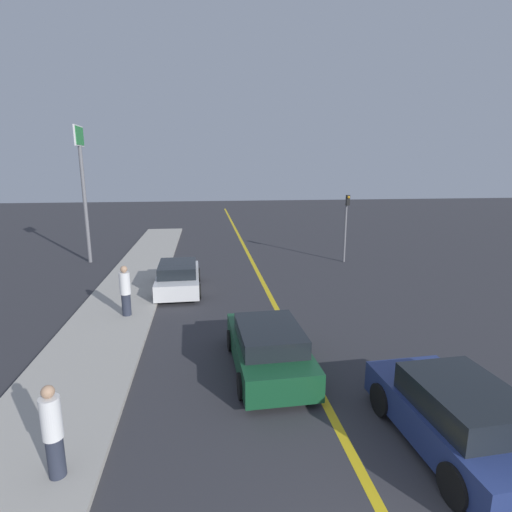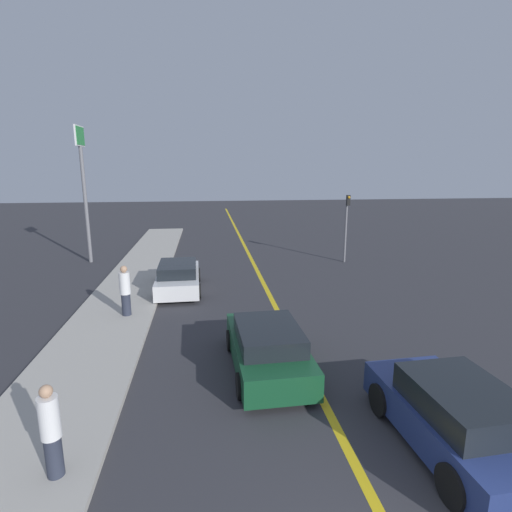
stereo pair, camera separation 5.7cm
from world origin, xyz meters
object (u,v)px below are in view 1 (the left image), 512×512
(car_ahead_center, at_px, (268,348))
(traffic_light, at_px, (346,221))
(pedestrian_mid_group, at_px, (125,291))
(car_far_distant, at_px, (178,277))
(pedestrian_near_curb, at_px, (53,432))
(car_near_right_lane, at_px, (457,417))
(roadside_sign, at_px, (82,170))

(car_ahead_center, height_order, traffic_light, traffic_light)
(car_ahead_center, relative_size, pedestrian_mid_group, 2.28)
(car_far_distant, bearing_deg, car_ahead_center, -70.58)
(pedestrian_near_curb, distance_m, pedestrian_mid_group, 7.55)
(car_near_right_lane, relative_size, roadside_sign, 0.54)
(traffic_light, bearing_deg, car_far_distant, -154.75)
(car_ahead_center, bearing_deg, car_far_distant, 108.69)
(car_far_distant, height_order, pedestrian_mid_group, pedestrian_mid_group)
(car_far_distant, height_order, roadside_sign, roadside_sign)
(car_ahead_center, distance_m, car_far_distant, 7.77)
(pedestrian_near_curb, relative_size, pedestrian_mid_group, 0.94)
(car_far_distant, xyz_separation_m, pedestrian_near_curb, (-1.39, -10.59, 0.36))
(car_near_right_lane, distance_m, car_ahead_center, 4.56)
(car_far_distant, bearing_deg, roadside_sign, 129.86)
(car_ahead_center, distance_m, roadside_sign, 16.08)
(pedestrian_mid_group, height_order, traffic_light, traffic_light)
(car_far_distant, xyz_separation_m, pedestrian_mid_group, (-1.60, -3.05, 0.41))
(car_ahead_center, height_order, pedestrian_mid_group, pedestrian_mid_group)
(car_ahead_center, distance_m, pedestrian_near_curb, 5.31)
(car_ahead_center, bearing_deg, pedestrian_mid_group, 133.86)
(car_ahead_center, height_order, roadside_sign, roadside_sign)
(pedestrian_mid_group, relative_size, traffic_light, 0.48)
(car_far_distant, distance_m, roadside_sign, 9.10)
(car_ahead_center, xyz_separation_m, pedestrian_mid_group, (-4.35, 4.22, 0.40))
(car_far_distant, relative_size, traffic_light, 1.12)
(pedestrian_near_curb, bearing_deg, car_ahead_center, 38.87)
(pedestrian_mid_group, bearing_deg, car_near_right_lane, -46.08)
(pedestrian_near_curb, bearing_deg, traffic_light, 55.22)
(pedestrian_near_curb, bearing_deg, car_near_right_lane, -0.78)
(car_near_right_lane, bearing_deg, roadside_sign, 120.38)
(car_far_distant, height_order, pedestrian_near_curb, pedestrian_near_curb)
(roadside_sign, bearing_deg, traffic_light, -7.22)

